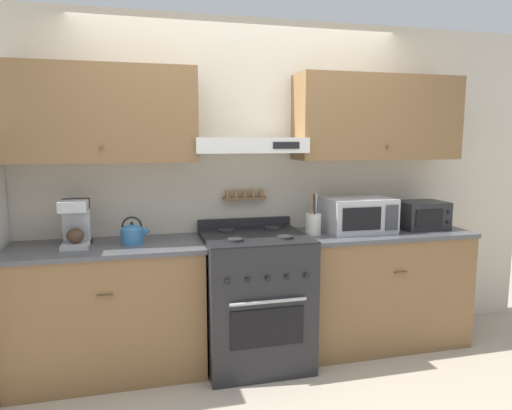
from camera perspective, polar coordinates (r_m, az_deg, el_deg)
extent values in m
plane|color=#B2A38E|center=(3.40, 0.89, -20.54)|extent=(16.00, 16.00, 0.00)
cube|color=beige|center=(3.63, -1.70, 2.48)|extent=(5.20, 0.08, 2.55)
cube|color=brown|center=(3.34, -18.73, 10.67)|extent=(1.28, 0.33, 0.65)
sphere|color=brown|center=(3.16, -18.79, 6.74)|extent=(0.02, 0.02, 0.02)
cube|color=brown|center=(3.79, 14.94, 10.47)|extent=(1.33, 0.33, 0.65)
sphere|color=brown|center=(3.64, 16.17, 6.98)|extent=(0.02, 0.02, 0.02)
cube|color=silver|center=(3.39, -0.90, 7.49)|extent=(0.82, 0.37, 0.11)
cube|color=black|center=(3.27, 3.81, 7.45)|extent=(0.20, 0.01, 0.05)
cube|color=brown|center=(3.56, -1.41, 0.84)|extent=(0.34, 0.07, 0.02)
cylinder|color=olive|center=(3.53, -3.57, 1.42)|extent=(0.03, 0.03, 0.06)
cylinder|color=olive|center=(3.54, -2.49, 1.45)|extent=(0.03, 0.03, 0.06)
cylinder|color=olive|center=(3.56, -1.42, 1.48)|extent=(0.03, 0.03, 0.06)
cylinder|color=olive|center=(3.57, -0.35, 1.51)|extent=(0.03, 0.03, 0.06)
cylinder|color=olive|center=(3.59, 0.70, 1.54)|extent=(0.03, 0.03, 0.06)
cube|color=brown|center=(3.42, -17.84, -12.62)|extent=(1.28, 0.58, 0.89)
cube|color=#4C4C51|center=(3.29, -18.18, -5.08)|extent=(1.31, 0.61, 0.03)
cylinder|color=brown|center=(3.06, -18.38, -10.78)|extent=(0.10, 0.01, 0.01)
cube|color=brown|center=(3.87, 15.12, -10.06)|extent=(1.33, 0.58, 0.89)
cube|color=#4C4C51|center=(3.75, 15.38, -3.36)|extent=(1.36, 0.61, 0.03)
cylinder|color=brown|center=(3.55, 17.66, -8.10)|extent=(0.10, 0.01, 0.01)
cube|color=#232326|center=(3.43, -0.17, -11.68)|extent=(0.74, 0.70, 0.94)
cube|color=black|center=(3.13, 1.44, -15.11)|extent=(0.50, 0.01, 0.26)
cylinder|color=#ADAFB5|center=(3.04, 1.58, -12.01)|extent=(0.52, 0.02, 0.02)
cube|color=black|center=(3.29, -0.18, -3.83)|extent=(0.74, 0.70, 0.01)
cylinder|color=#232326|center=(3.09, -2.64, -4.36)|extent=(0.11, 0.11, 0.02)
cylinder|color=#232326|center=(3.18, 3.67, -4.02)|extent=(0.11, 0.11, 0.02)
cylinder|color=#232326|center=(3.42, -3.76, -3.18)|extent=(0.11, 0.11, 0.02)
cylinder|color=#232326|center=(3.49, 1.99, -2.91)|extent=(0.11, 0.11, 0.02)
cylinder|color=black|center=(2.95, -3.56, -9.57)|extent=(0.03, 0.02, 0.03)
cylinder|color=black|center=(2.98, -1.00, -9.40)|extent=(0.03, 0.02, 0.03)
cylinder|color=black|center=(3.01, 1.51, -9.21)|extent=(0.03, 0.02, 0.03)
cylinder|color=black|center=(3.04, 3.95, -9.01)|extent=(0.03, 0.02, 0.03)
cylinder|color=black|center=(3.09, 6.33, -8.80)|extent=(0.03, 0.02, 0.03)
cube|color=#232326|center=(3.60, -1.44, -2.17)|extent=(0.74, 0.04, 0.07)
cylinder|color=teal|center=(3.27, -15.21, -3.80)|extent=(0.16, 0.16, 0.10)
ellipsoid|color=teal|center=(3.26, -15.24, -2.90)|extent=(0.14, 0.14, 0.06)
sphere|color=black|center=(3.25, -15.27, -2.21)|extent=(0.02, 0.02, 0.02)
cylinder|color=teal|center=(3.27, -13.91, -3.48)|extent=(0.10, 0.03, 0.08)
torus|color=black|center=(3.26, -15.26, -2.59)|extent=(0.14, 0.01, 0.14)
cube|color=#ADAFB5|center=(3.31, -21.55, -4.62)|extent=(0.18, 0.25, 0.03)
cube|color=#ADAFB5|center=(3.36, -21.49, -1.91)|extent=(0.18, 0.08, 0.32)
cube|color=#ADAFB5|center=(3.25, -21.82, -0.06)|extent=(0.18, 0.21, 0.07)
ellipsoid|color=#4C3323|center=(3.27, -21.66, -3.56)|extent=(0.11, 0.11, 0.10)
cube|color=#ADAFB5|center=(3.66, 12.59, -1.17)|extent=(0.51, 0.38, 0.27)
cube|color=black|center=(3.46, 13.11, -1.72)|extent=(0.31, 0.01, 0.17)
cube|color=#38383D|center=(3.58, 16.62, -1.52)|extent=(0.10, 0.01, 0.19)
cylinder|color=silver|center=(3.50, 7.17, -2.39)|extent=(0.12, 0.12, 0.16)
cylinder|color=olive|center=(3.46, 6.94, 0.06)|extent=(0.01, 0.05, 0.16)
cylinder|color=#28282B|center=(3.48, 7.29, 0.10)|extent=(0.01, 0.04, 0.16)
cylinder|color=#B2B2B7|center=(3.49, 7.52, 0.13)|extent=(0.01, 0.03, 0.16)
cube|color=#232326|center=(3.92, 20.00, -1.18)|extent=(0.37, 0.28, 0.22)
cube|color=black|center=(3.79, 20.85, -1.54)|extent=(0.23, 0.01, 0.13)
cylinder|color=black|center=(3.88, 22.97, -0.85)|extent=(0.03, 0.01, 0.03)
cylinder|color=black|center=(3.89, 22.91, -2.01)|extent=(0.03, 0.01, 0.03)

